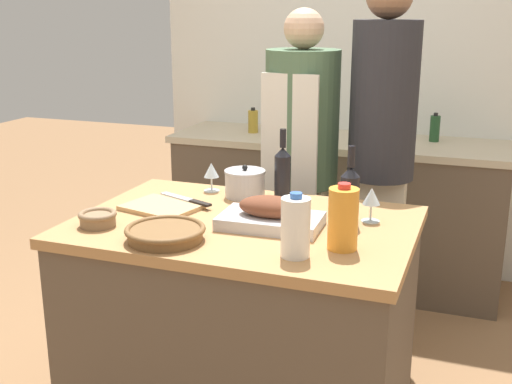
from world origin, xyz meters
TOP-DOWN VIEW (x-y plane):
  - kitchen_island at (0.00, 0.00)m, footprint 1.27×0.87m
  - back_counter at (0.00, 1.56)m, footprint 2.01×0.60m
  - back_wall at (0.00, 1.91)m, footprint 2.51×0.10m
  - roasting_pan at (0.12, -0.03)m, footprint 0.38×0.24m
  - wicker_basket at (-0.18, -0.29)m, footprint 0.28×0.28m
  - cutting_board at (-0.36, 0.03)m, footprint 0.32×0.28m
  - stock_pot at (-0.12, 0.31)m, footprint 0.17×0.17m
  - mixing_bowl at (-0.49, -0.24)m, footprint 0.14×0.14m
  - juice_jug at (0.41, -0.15)m, footprint 0.10×0.10m
  - milk_jug at (0.28, -0.27)m, footprint 0.10×0.10m
  - wine_bottle_green at (0.38, 0.10)m, footprint 0.07×0.07m
  - wine_bottle_dark at (0.04, 0.33)m, footprint 0.07×0.07m
  - wine_glass_left at (0.45, 0.16)m, footprint 0.07×0.07m
  - wine_glass_right at (-0.28, 0.34)m, footprint 0.07×0.07m
  - knife_chef at (-0.30, 0.12)m, footprint 0.27×0.13m
  - condiment_bottle_tall at (0.54, 1.67)m, footprint 0.06×0.06m
  - condiment_bottle_short at (-0.55, 1.56)m, footprint 0.06×0.06m
  - person_cook_aproned at (-0.02, 0.84)m, footprint 0.36×0.37m
  - person_cook_guest at (0.37, 0.82)m, footprint 0.31×0.31m

SIDE VIEW (x-z plane):
  - kitchen_island at x=0.00m, z-range 0.00..0.86m
  - back_counter at x=0.00m, z-range 0.00..0.89m
  - cutting_board at x=-0.36m, z-range 0.86..0.88m
  - knife_chef at x=-0.30m, z-range 0.88..0.89m
  - wicker_basket at x=-0.18m, z-range 0.86..0.91m
  - mixing_bowl at x=-0.49m, z-range 0.86..0.92m
  - person_cook_aproned at x=-0.02m, z-range 0.08..1.72m
  - roasting_pan at x=0.12m, z-range 0.85..0.96m
  - stock_pot at x=-0.12m, z-range 0.85..0.99m
  - wine_glass_right at x=-0.28m, z-range 0.89..1.01m
  - wine_glass_left at x=0.45m, z-range 0.89..1.02m
  - condiment_bottle_short at x=-0.55m, z-range 0.88..1.04m
  - milk_jug at x=0.28m, z-range 0.85..1.07m
  - condiment_bottle_tall at x=0.54m, z-range 0.88..1.05m
  - juice_jug at x=0.41m, z-range 0.85..1.08m
  - wine_bottle_green at x=0.38m, z-range 0.83..1.13m
  - wine_bottle_dark at x=0.04m, z-range 0.83..1.13m
  - person_cook_guest at x=0.37m, z-range 0.11..1.91m
  - back_wall at x=0.00m, z-range 0.00..2.55m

